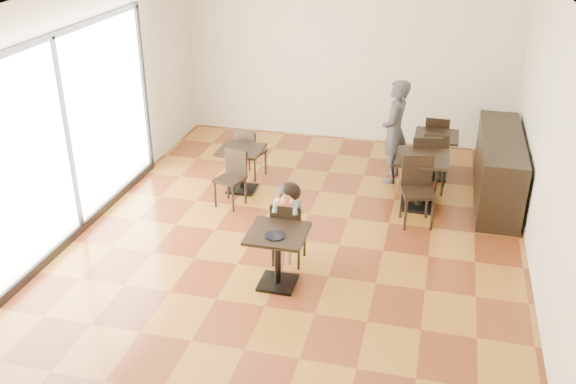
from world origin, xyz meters
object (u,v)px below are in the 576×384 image
(chair_back_a, at_px, (436,140))
(cafe_table_mid, at_px, (420,182))
(child_table, at_px, (278,259))
(chair_mid_a, at_px, (423,163))
(chair_mid_b, at_px, (418,193))
(chair_left_b, at_px, (230,180))
(child_chair, at_px, (289,231))
(chair_left_a, at_px, (252,152))
(adult_patron, at_px, (395,132))
(cafe_table_back, at_px, (435,156))
(chair_back_b, at_px, (434,165))
(cafe_table_left, at_px, (241,169))
(child, at_px, (289,223))

(chair_back_a, bearing_deg, cafe_table_mid, 87.10)
(child_table, distance_m, chair_mid_a, 3.40)
(chair_mid_b, bearing_deg, child_table, -141.30)
(chair_left_b, xyz_separation_m, chair_back_a, (2.89, 2.36, 0.02))
(cafe_table_mid, height_order, chair_mid_b, chair_mid_b)
(child_chair, distance_m, chair_left_a, 2.71)
(cafe_table_mid, xyz_separation_m, chair_left_a, (-2.73, 0.46, 0.02))
(adult_patron, relative_size, cafe_table_mid, 2.06)
(chair_mid_a, relative_size, chair_left_b, 1.15)
(chair_mid_a, xyz_separation_m, chair_back_a, (0.17, 1.18, -0.05))
(cafe_table_back, height_order, chair_mid_a, chair_mid_a)
(child_chair, relative_size, chair_back_a, 0.99)
(child_table, distance_m, child_chair, 0.55)
(chair_back_a, bearing_deg, adult_patron, 55.17)
(chair_left_a, height_order, chair_back_b, chair_back_b)
(adult_patron, bearing_deg, cafe_table_mid, 31.51)
(cafe_table_left, bearing_deg, adult_patron, 23.23)
(cafe_table_mid, bearing_deg, cafe_table_back, 82.00)
(child_table, relative_size, cafe_table_back, 0.99)
(adult_patron, height_order, chair_mid_b, adult_patron)
(child_table, bearing_deg, cafe_table_back, 65.62)
(cafe_table_mid, relative_size, chair_back_a, 0.92)
(chair_left_b, bearing_deg, cafe_table_mid, 29.71)
(chair_mid_a, bearing_deg, child_chair, 45.31)
(chair_mid_a, relative_size, chair_back_a, 1.11)
(cafe_table_mid, relative_size, cafe_table_back, 1.11)
(adult_patron, relative_size, chair_left_b, 1.98)
(cafe_table_left, distance_m, chair_left_b, 0.55)
(cafe_table_left, distance_m, cafe_table_back, 3.15)
(child, distance_m, cafe_table_left, 2.24)
(child_chair, distance_m, chair_back_a, 4.03)
(child_table, bearing_deg, chair_mid_a, 63.80)
(child_chair, xyz_separation_m, cafe_table_mid, (1.50, 1.95, -0.03))
(chair_mid_a, bearing_deg, child, 45.31)
(cafe_table_back, height_order, chair_left_b, chair_left_b)
(chair_mid_a, height_order, chair_back_a, chair_mid_a)
(child_chair, distance_m, adult_patron, 3.03)
(child_chair, height_order, chair_left_a, child_chair)
(chair_back_a, bearing_deg, chair_left_a, 26.15)
(child_chair, bearing_deg, adult_patron, -109.77)
(chair_mid_b, distance_m, chair_back_a, 2.28)
(cafe_table_back, xyz_separation_m, chair_left_a, (-2.89, -0.71, 0.06))
(child, bearing_deg, chair_mid_a, 59.02)
(cafe_table_back, bearing_deg, adult_patron, -155.22)
(chair_left_a, xyz_separation_m, chair_back_b, (2.89, 0.16, 0.02))
(child_chair, height_order, chair_mid_a, chair_mid_a)
(chair_left_a, bearing_deg, child, 133.50)
(child_table, xyz_separation_m, chair_left_b, (-1.23, 1.86, 0.06))
(chair_left_b, bearing_deg, chair_mid_a, 40.09)
(child_chair, xyz_separation_m, child, (0.00, 0.00, 0.11))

